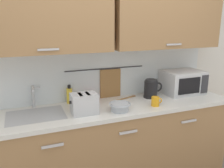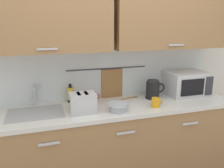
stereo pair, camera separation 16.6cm
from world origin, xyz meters
name	(u,v)px [view 1 (the left image)]	position (x,y,z in m)	size (l,w,h in m)	color
counter_unit	(115,144)	(-0.01, 0.30, 0.46)	(2.53, 0.64, 0.90)	#997047
back_wall_assembly	(107,42)	(0.00, 0.53, 1.52)	(3.70, 0.41, 2.50)	silver
sink_faucet	(33,94)	(-0.78, 0.53, 1.04)	(0.09, 0.17, 0.22)	#B2B5BA
microwave	(182,82)	(0.90, 0.41, 1.04)	(0.46, 0.35, 0.27)	silver
electric_kettle	(151,89)	(0.47, 0.40, 1.00)	(0.23, 0.16, 0.21)	black
dish_soap_bottle	(69,95)	(-0.42, 0.54, 0.99)	(0.06, 0.06, 0.20)	yellow
mug_near_sink	(92,97)	(-0.19, 0.50, 0.95)	(0.12, 0.08, 0.09)	red
mixing_bowl	(120,106)	(-0.02, 0.14, 0.94)	(0.21, 0.21, 0.08)	#A5ADB7
toaster	(84,104)	(-0.36, 0.20, 1.00)	(0.26, 0.17, 0.19)	#B7BABF
mug_by_kettle	(155,101)	(0.37, 0.13, 0.95)	(0.12, 0.08, 0.09)	orange
wooden_spoon	(129,97)	(0.23, 0.47, 0.91)	(0.27, 0.10, 0.01)	#9E7042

